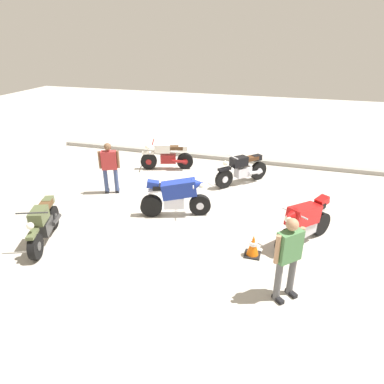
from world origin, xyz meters
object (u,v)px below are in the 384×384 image
(motorcycle_red_sportbike, at_px, (305,221))
(traffic_cone, at_px, (253,246))
(motorcycle_olive_vintage, at_px, (43,224))
(person_in_red_shirt, at_px, (110,165))
(motorcycle_cream_vintage, at_px, (167,156))
(motorcycle_blue_sportbike, at_px, (176,196))
(person_in_green_shirt, at_px, (288,254))
(motorcycle_black_cruiser, at_px, (242,169))

(motorcycle_red_sportbike, relative_size, traffic_cone, 3.21)
(motorcycle_olive_vintage, bearing_deg, person_in_red_shirt, 155.38)
(motorcycle_cream_vintage, distance_m, motorcycle_blue_sportbike, 3.63)
(traffic_cone, bearing_deg, person_in_red_shirt, 155.69)
(traffic_cone, bearing_deg, motorcycle_cream_vintage, 129.23)
(motorcycle_red_sportbike, distance_m, person_in_green_shirt, 2.13)
(motorcycle_black_cruiser, relative_size, motorcycle_red_sportbike, 0.95)
(motorcycle_black_cruiser, relative_size, motorcycle_olive_vintage, 0.86)
(motorcycle_olive_vintage, height_order, traffic_cone, motorcycle_olive_vintage)
(motorcycle_blue_sportbike, relative_size, motorcycle_red_sportbike, 1.12)
(motorcycle_cream_vintage, distance_m, motorcycle_black_cruiser, 2.95)
(motorcycle_cream_vintage, relative_size, motorcycle_black_cruiser, 1.18)
(motorcycle_olive_vintage, distance_m, person_in_green_shirt, 5.72)
(motorcycle_red_sportbike, bearing_deg, motorcycle_olive_vintage, -38.71)
(motorcycle_blue_sportbike, height_order, person_in_green_shirt, person_in_green_shirt)
(motorcycle_olive_vintage, bearing_deg, motorcycle_black_cruiser, 119.46)
(motorcycle_blue_sportbike, xyz_separation_m, person_in_red_shirt, (-2.44, 0.82, 0.34))
(motorcycle_black_cruiser, height_order, traffic_cone, motorcycle_black_cruiser)
(motorcycle_cream_vintage, xyz_separation_m, motorcycle_black_cruiser, (2.89, -0.59, 0.03))
(motorcycle_cream_vintage, xyz_separation_m, traffic_cone, (3.79, -4.64, -0.23))
(person_in_red_shirt, bearing_deg, motorcycle_red_sportbike, -123.87)
(motorcycle_blue_sportbike, distance_m, motorcycle_red_sportbike, 3.43)
(motorcycle_cream_vintage, bearing_deg, motorcycle_red_sportbike, 124.70)
(motorcycle_red_sportbike, height_order, person_in_red_shirt, person_in_red_shirt)
(motorcycle_cream_vintage, relative_size, motorcycle_red_sportbike, 1.12)
(motorcycle_red_sportbike, relative_size, motorcycle_olive_vintage, 0.91)
(motorcycle_cream_vintage, bearing_deg, person_in_red_shirt, 51.32)
(motorcycle_olive_vintage, height_order, person_in_red_shirt, person_in_red_shirt)
(person_in_red_shirt, bearing_deg, motorcycle_cream_vintage, -42.62)
(motorcycle_blue_sportbike, bearing_deg, motorcycle_red_sportbike, -26.09)
(motorcycle_blue_sportbike, relative_size, motorcycle_black_cruiser, 1.18)
(motorcycle_red_sportbike, bearing_deg, motorcycle_cream_vintage, -92.28)
(motorcycle_blue_sportbike, height_order, motorcycle_olive_vintage, motorcycle_blue_sportbike)
(motorcycle_blue_sportbike, height_order, motorcycle_black_cruiser, motorcycle_blue_sportbike)
(motorcycle_red_sportbike, bearing_deg, motorcycle_blue_sportbike, -62.33)
(motorcycle_blue_sportbike, bearing_deg, motorcycle_olive_vintage, -158.75)
(motorcycle_black_cruiser, bearing_deg, person_in_red_shirt, -21.05)
(motorcycle_red_sportbike, bearing_deg, traffic_cone, -16.01)
(motorcycle_blue_sportbike, xyz_separation_m, motorcycle_black_cruiser, (1.41, 2.72, -0.07))
(person_in_green_shirt, xyz_separation_m, person_in_red_shirt, (-5.50, 3.34, -0.06))
(motorcycle_olive_vintage, bearing_deg, motorcycle_cream_vintage, 147.13)
(motorcycle_blue_sportbike, xyz_separation_m, motorcycle_olive_vintage, (-2.63, -2.17, -0.11))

